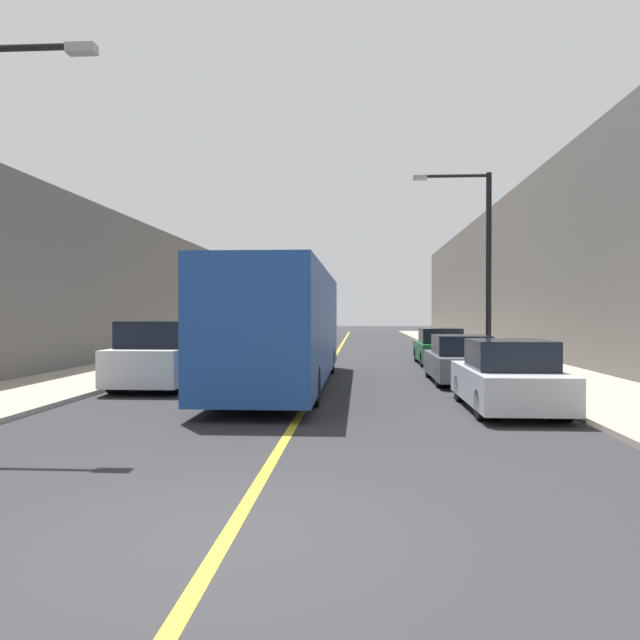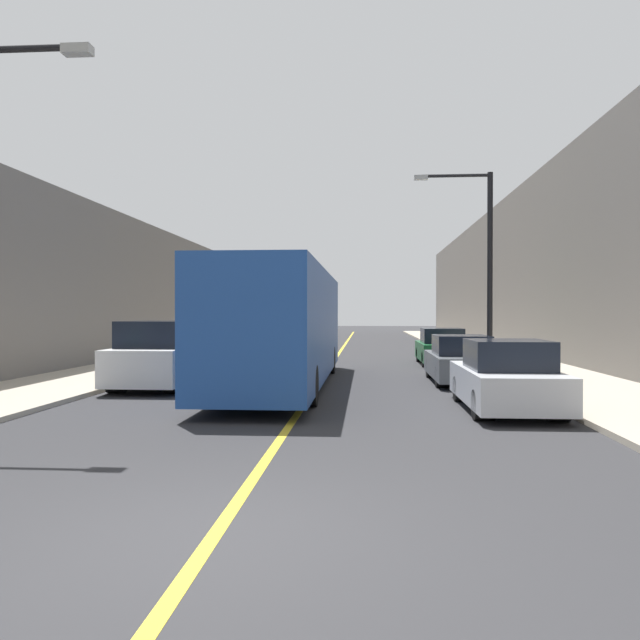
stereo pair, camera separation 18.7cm
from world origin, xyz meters
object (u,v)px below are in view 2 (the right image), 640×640
at_px(street_lamp_right, 482,255).
at_px(parked_suv_left, 162,357).
at_px(car_right_near, 506,379).
at_px(bus, 284,325).
at_px(car_right_far, 441,348).
at_px(car_right_mid, 460,361).

bearing_deg(street_lamp_right, parked_suv_left, -151.54).
relative_size(parked_suv_left, car_right_near, 1.03).
relative_size(bus, parked_suv_left, 2.86).
bearing_deg(car_right_far, street_lamp_right, -71.75).
height_order(bus, street_lamp_right, street_lamp_right).
bearing_deg(car_right_mid, parked_suv_left, -167.81).
distance_m(parked_suv_left, car_right_near, 9.71).
bearing_deg(parked_suv_left, car_right_near, -22.20).
bearing_deg(parked_suv_left, bus, 9.91).
relative_size(car_right_mid, street_lamp_right, 0.63).
xyz_separation_m(bus, street_lamp_right, (6.64, 4.88, 2.46)).
bearing_deg(car_right_mid, street_lamp_right, 69.85).
distance_m(car_right_near, car_right_far, 12.44).
height_order(parked_suv_left, car_right_mid, parked_suv_left).
relative_size(car_right_near, car_right_mid, 0.96).
xyz_separation_m(bus, car_right_mid, (5.32, 1.29, -1.13)).
height_order(car_right_far, street_lamp_right, street_lamp_right).
bearing_deg(car_right_far, car_right_near, -90.32).
height_order(car_right_mid, street_lamp_right, street_lamp_right).
height_order(parked_suv_left, street_lamp_right, street_lamp_right).
bearing_deg(car_right_far, bus, -124.23).
distance_m(bus, parked_suv_left, 3.67).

